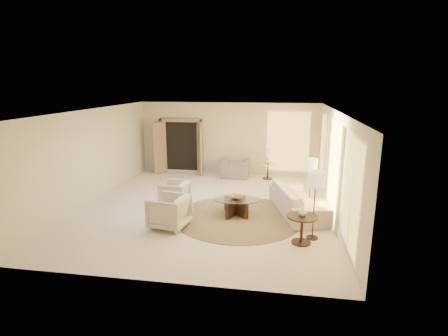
# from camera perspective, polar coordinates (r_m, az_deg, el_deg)

# --- Properties ---
(room) EXTENTS (7.04, 8.04, 2.83)m
(room) POSITION_cam_1_polar(r_m,az_deg,el_deg) (9.88, -2.66, 1.22)
(room) COLOR beige
(room) RESTS_ON ground
(windows_right) EXTENTS (0.10, 6.40, 2.40)m
(windows_right) POSITION_cam_1_polar(r_m,az_deg,el_deg) (9.90, 17.42, 0.33)
(windows_right) COLOR #ECBD5E
(windows_right) RESTS_ON room
(window_back_corner) EXTENTS (1.70, 0.10, 2.40)m
(window_back_corner) POSITION_cam_1_polar(r_m,az_deg,el_deg) (13.57, 10.39, 4.25)
(window_back_corner) COLOR #ECBD5E
(window_back_corner) RESTS_ON room
(curtains_right) EXTENTS (0.06, 5.20, 2.60)m
(curtains_right) POSITION_cam_1_polar(r_m,az_deg,el_deg) (10.77, 16.49, 1.18)
(curtains_right) COLOR tan
(curtains_right) RESTS_ON room
(french_doors) EXTENTS (1.95, 0.66, 2.16)m
(french_doors) POSITION_cam_1_polar(r_m,az_deg,el_deg) (14.04, -7.07, 3.51)
(french_doors) COLOR tan
(french_doors) RESTS_ON room
(area_rug) EXTENTS (3.60, 3.60, 0.01)m
(area_rug) POSITION_cam_1_polar(r_m,az_deg,el_deg) (9.55, 2.33, -7.98)
(area_rug) COLOR #42321E
(area_rug) RESTS_ON room
(sofa) EXTENTS (1.65, 2.72, 0.74)m
(sofa) POSITION_cam_1_polar(r_m,az_deg,el_deg) (9.95, 11.93, -5.12)
(sofa) COLOR beige
(sofa) RESTS_ON room
(armchair_left) EXTENTS (0.78, 0.82, 0.79)m
(armchair_left) POSITION_cam_1_polar(r_m,az_deg,el_deg) (10.47, -8.10, -3.89)
(armchair_left) COLOR beige
(armchair_left) RESTS_ON room
(armchair_right) EXTENTS (0.96, 1.01, 0.91)m
(armchair_right) POSITION_cam_1_polar(r_m,az_deg,el_deg) (8.88, -8.94, -6.77)
(armchair_right) COLOR beige
(armchair_right) RESTS_ON room
(accent_chair) EXTENTS (1.08, 0.71, 0.94)m
(accent_chair) POSITION_cam_1_polar(r_m,az_deg,el_deg) (13.31, 1.82, 0.41)
(accent_chair) COLOR gray
(accent_chair) RESTS_ON room
(coffee_table) EXTENTS (1.49, 1.49, 0.46)m
(coffee_table) POSITION_cam_1_polar(r_m,az_deg,el_deg) (9.61, 1.95, -6.00)
(coffee_table) COLOR black
(coffee_table) RESTS_ON room
(end_table) EXTENTS (0.70, 0.70, 0.66)m
(end_table) POSITION_cam_1_polar(r_m,az_deg,el_deg) (8.11, 12.61, -8.98)
(end_table) COLOR black
(end_table) RESTS_ON room
(side_table) EXTENTS (0.51, 0.51, 0.59)m
(side_table) POSITION_cam_1_polar(r_m,az_deg,el_deg) (13.24, 7.16, -0.26)
(side_table) COLOR #312519
(side_table) RESTS_ON room
(floor_lamp_near) EXTENTS (0.35, 0.35, 1.46)m
(floor_lamp_near) POSITION_cam_1_polar(r_m,az_deg,el_deg) (10.16, 14.07, 0.28)
(floor_lamp_near) COLOR #312519
(floor_lamp_near) RESTS_ON room
(floor_lamp_far) EXTENTS (0.39, 0.39, 1.61)m
(floor_lamp_far) POSITION_cam_1_polar(r_m,az_deg,el_deg) (8.11, 14.75, -2.21)
(floor_lamp_far) COLOR #312519
(floor_lamp_far) RESTS_ON room
(bowl) EXTENTS (0.43, 0.43, 0.09)m
(bowl) POSITION_cam_1_polar(r_m,az_deg,el_deg) (9.54, 1.96, -4.78)
(bowl) COLOR brown
(bowl) RESTS_ON coffee_table
(end_vase) EXTENTS (0.22, 0.22, 0.19)m
(end_vase) POSITION_cam_1_polar(r_m,az_deg,el_deg) (8.01, 12.72, -7.02)
(end_vase) COLOR silver
(end_vase) RESTS_ON end_table
(side_vase) EXTENTS (0.29, 0.29, 0.24)m
(side_vase) POSITION_cam_1_polar(r_m,az_deg,el_deg) (13.16, 7.20, 1.22)
(side_vase) COLOR silver
(side_vase) RESTS_ON side_table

